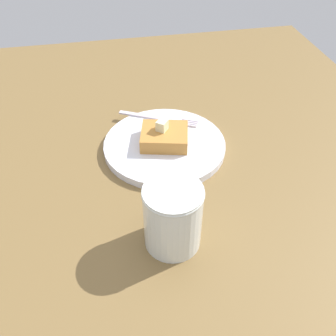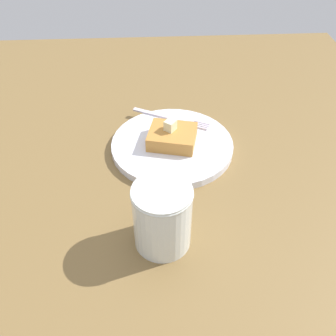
% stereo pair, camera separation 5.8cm
% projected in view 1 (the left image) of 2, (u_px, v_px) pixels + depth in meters
% --- Properties ---
extents(table_surface, '(1.09, 1.09, 0.02)m').
position_uv_depth(table_surface, '(136.00, 170.00, 0.66)').
color(table_surface, brown).
rests_on(table_surface, ground).
extents(plate, '(0.22, 0.22, 0.01)m').
position_uv_depth(plate, '(165.00, 145.00, 0.69)').
color(plate, white).
rests_on(plate, table_surface).
extents(toast_slice_center, '(0.09, 0.10, 0.03)m').
position_uv_depth(toast_slice_center, '(164.00, 137.00, 0.67)').
color(toast_slice_center, '#BA7C36').
rests_on(toast_slice_center, plate).
extents(butter_pat_primary, '(0.03, 0.02, 0.02)m').
position_uv_depth(butter_pat_primary, '(162.00, 125.00, 0.66)').
color(butter_pat_primary, beige).
rests_on(butter_pat_primary, toast_slice_center).
extents(fork, '(0.08, 0.15, 0.00)m').
position_uv_depth(fork, '(163.00, 119.00, 0.73)').
color(fork, silver).
rests_on(fork, plate).
extents(syrup_jar, '(0.08, 0.08, 0.10)m').
position_uv_depth(syrup_jar, '(173.00, 218.00, 0.50)').
color(syrup_jar, '#491D0A').
rests_on(syrup_jar, table_surface).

